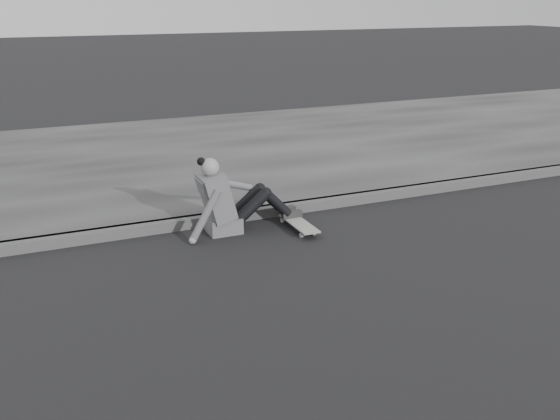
% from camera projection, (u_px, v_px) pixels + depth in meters
% --- Properties ---
extents(ground, '(80.00, 80.00, 0.00)m').
position_uv_depth(ground, '(448.00, 296.00, 5.50)').
color(ground, black).
rests_on(ground, ground).
extents(curb, '(24.00, 0.16, 0.12)m').
position_uv_depth(curb, '(317.00, 204.00, 7.72)').
color(curb, '#434343').
rests_on(curb, ground).
extents(sidewalk, '(24.00, 6.00, 0.12)m').
position_uv_depth(sidewalk, '(235.00, 151.00, 10.34)').
color(sidewalk, '#343434').
rests_on(sidewalk, ground).
extents(skateboard, '(0.20, 0.78, 0.09)m').
position_uv_depth(skateboard, '(298.00, 223.00, 7.05)').
color(skateboard, '#969691').
rests_on(skateboard, ground).
extents(seated_woman, '(1.38, 0.46, 0.88)m').
position_uv_depth(seated_woman, '(228.00, 200.00, 6.90)').
color(seated_woman, '#555558').
rests_on(seated_woman, ground).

